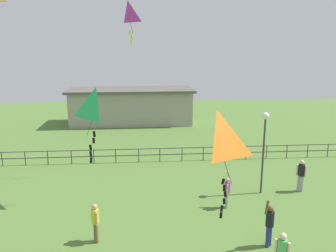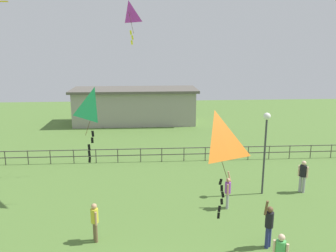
# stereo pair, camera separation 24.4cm
# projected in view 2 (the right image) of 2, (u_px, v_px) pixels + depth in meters

# --- Properties ---
(lamppost) EXTENTS (0.36, 0.36, 4.34)m
(lamppost) POSITION_uv_depth(u_px,v_px,m) (266.00, 135.00, 17.48)
(lamppost) COLOR #38383D
(lamppost) RESTS_ON ground_plane
(person_1) EXTENTS (0.30, 0.46, 1.62)m
(person_1) POSITION_uv_depth(u_px,v_px,m) (95.00, 220.00, 13.58)
(person_1) COLOR brown
(person_1) RESTS_ON ground_plane
(person_2) EXTENTS (0.49, 0.38, 2.00)m
(person_2) POSITION_uv_depth(u_px,v_px,m) (269.00, 224.00, 13.14)
(person_2) COLOR navy
(person_2) RESTS_ON ground_plane
(person_3) EXTENTS (0.43, 0.37, 1.75)m
(person_3) POSITION_uv_depth(u_px,v_px,m) (303.00, 174.00, 18.15)
(person_3) COLOR #99999E
(person_3) RESTS_ON ground_plane
(person_4) EXTENTS (0.35, 0.46, 1.79)m
(person_4) POSITION_uv_depth(u_px,v_px,m) (228.00, 191.00, 16.38)
(person_4) COLOR #99999E
(person_4) RESTS_ON ground_plane
(kite_2) EXTENTS (0.80, 0.88, 1.94)m
(kite_2) POSITION_uv_depth(u_px,v_px,m) (129.00, 13.00, 15.63)
(kite_2) COLOR #B22DB2
(kite_3) EXTENTS (1.32, 1.37, 3.21)m
(kite_3) POSITION_uv_depth(u_px,v_px,m) (214.00, 138.00, 10.40)
(kite_3) COLOR orange
(kite_4) EXTENTS (1.05, 1.15, 2.49)m
(kite_4) POSITION_uv_depth(u_px,v_px,m) (95.00, 106.00, 11.33)
(kite_4) COLOR #1EB759
(waterfront_railing) EXTENTS (36.03, 0.06, 0.95)m
(waterfront_railing) POSITION_uv_depth(u_px,v_px,m) (141.00, 153.00, 22.99)
(waterfront_railing) COLOR #4C4742
(waterfront_railing) RESTS_ON ground_plane
(pavilion_building) EXTENTS (12.27, 4.76, 3.45)m
(pavilion_building) POSITION_uv_depth(u_px,v_px,m) (135.00, 106.00, 34.34)
(pavilion_building) COLOR gray
(pavilion_building) RESTS_ON ground_plane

